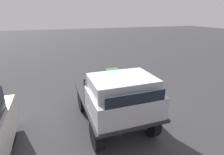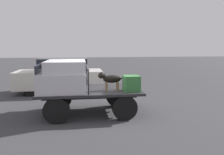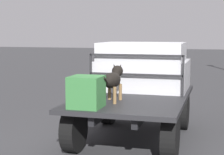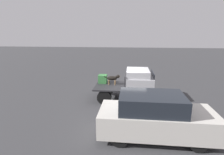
% 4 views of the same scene
% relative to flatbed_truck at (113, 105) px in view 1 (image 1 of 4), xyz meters
% --- Properties ---
extents(ground_plane, '(80.00, 80.00, 0.00)m').
position_rel_flatbed_truck_xyz_m(ground_plane, '(0.00, 0.00, -0.61)').
color(ground_plane, '#38383A').
extents(flatbed_truck, '(3.45, 2.01, 0.87)m').
position_rel_flatbed_truck_xyz_m(flatbed_truck, '(0.00, 0.00, 0.00)').
color(flatbed_truck, black).
rests_on(flatbed_truck, ground).
extents(truck_cab, '(1.53, 1.89, 1.01)m').
position_rel_flatbed_truck_xyz_m(truck_cab, '(0.88, 0.00, 0.74)').
color(truck_cab, '#B7B7BC').
rests_on(truck_cab, flatbed_truck).
extents(truck_headboard, '(0.04, 1.89, 0.80)m').
position_rel_flatbed_truck_xyz_m(truck_headboard, '(0.08, 0.00, 0.79)').
color(truck_headboard, '#232326').
rests_on(truck_headboard, flatbed_truck).
extents(dog, '(1.01, 0.27, 0.65)m').
position_rel_flatbed_truck_xyz_m(dog, '(-0.67, 0.24, 0.65)').
color(dog, brown).
rests_on(dog, flatbed_truck).
extents(cargo_crate, '(0.52, 0.52, 0.52)m').
position_rel_flatbed_truck_xyz_m(cargo_crate, '(-1.37, 0.50, 0.52)').
color(cargo_crate, '#337038').
rests_on(cargo_crate, flatbed_truck).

